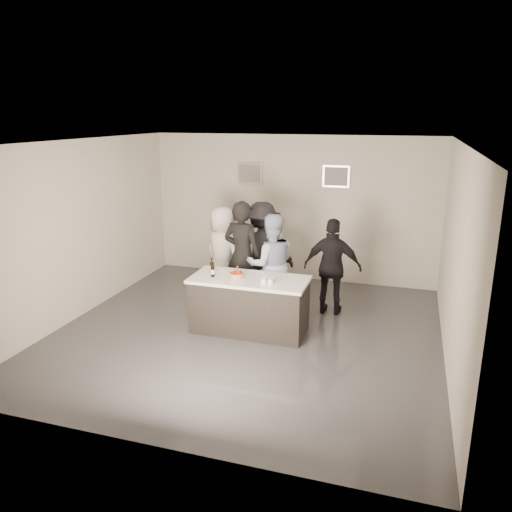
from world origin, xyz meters
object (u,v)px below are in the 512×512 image
person_guest_back (262,250)px  beer_bottle_a (212,265)px  beer_bottle_b (213,269)px  person_main_blue (271,264)px  cake (237,276)px  bar_counter (249,305)px  person_main_black (242,256)px  person_guest_right (332,267)px  person_guest_left (222,252)px

person_guest_back → beer_bottle_a: bearing=58.2°
beer_bottle_b → person_main_blue: (0.70, 0.96, -0.14)m
cake → bar_counter: bearing=14.5°
person_main_blue → beer_bottle_a: bearing=21.2°
beer_bottle_a → person_guest_back: person_guest_back is taller
beer_bottle_b → person_main_black: person_main_black is taller
cake → person_main_blue: bearing=70.7°
person_guest_back → cake: bearing=76.1°
beer_bottle_b → cake: bearing=8.7°
beer_bottle_b → person_guest_right: (1.72, 1.25, -0.18)m
cake → person_guest_back: (-0.07, 1.62, -0.02)m
bar_counter → person_guest_right: 1.66m
person_main_black → person_main_blue: size_ratio=1.11×
person_guest_back → person_main_blue: bearing=101.9°
person_main_blue → person_guest_back: (-0.38, 0.71, 0.03)m
beer_bottle_b → person_guest_left: bearing=105.3°
person_main_blue → person_guest_left: bearing=-48.3°
cake → person_guest_right: bearing=41.8°
person_guest_left → person_guest_right: size_ratio=1.03×
bar_counter → cake: cake is taller
bar_counter → person_main_blue: person_main_blue is taller
cake → person_main_black: 1.00m
bar_counter → cake: (-0.20, -0.05, 0.49)m
bar_counter → person_guest_back: person_guest_back is taller
person_guest_right → beer_bottle_a: bearing=29.8°
person_guest_left → person_guest_back: bearing=-137.9°
beer_bottle_a → person_guest_back: size_ratio=0.14×
beer_bottle_a → beer_bottle_b: same height
bar_counter → person_main_black: 1.14m
beer_bottle_b → person_guest_right: 2.13m
beer_bottle_b → person_main_black: 1.04m
cake → person_main_blue: (0.32, 0.90, -0.05)m
person_main_black → person_main_blue: bearing=-177.0°
beer_bottle_b → person_main_black: (0.15, 1.03, -0.05)m
beer_bottle_a → person_guest_left: size_ratio=0.15×
person_main_black → cake: bearing=113.3°
bar_counter → person_main_blue: size_ratio=1.05×
person_main_blue → person_guest_right: 1.06m
beer_bottle_b → person_main_blue: bearing=54.0°
beer_bottle_b → person_main_blue: person_main_blue is taller
bar_counter → beer_bottle_a: beer_bottle_a is taller
beer_bottle_a → beer_bottle_b: size_ratio=1.00×
cake → person_guest_back: person_guest_back is taller
person_guest_back → bar_counter: bearing=83.3°
person_guest_right → person_guest_back: 1.47m
person_main_black → person_guest_left: person_main_black is taller
bar_counter → person_guest_left: 1.75m
beer_bottle_a → person_main_blue: 1.11m
bar_counter → person_guest_left: (-0.99, 1.39, 0.42)m
person_guest_right → person_main_blue: bearing=15.6°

